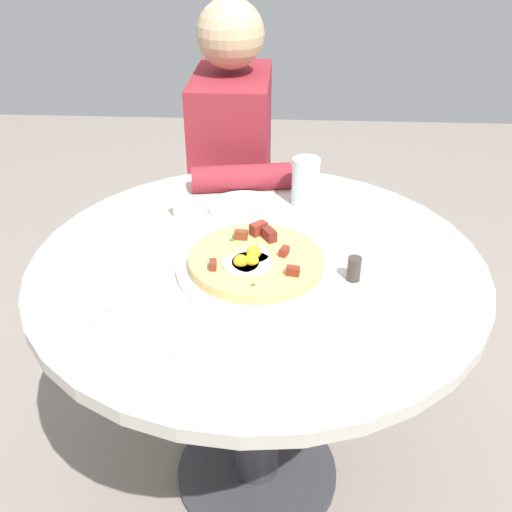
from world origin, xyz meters
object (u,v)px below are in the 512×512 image
(salt_shaker, at_px, (178,207))
(bread_plate, at_px, (244,207))
(person_seated, at_px, (234,208))
(fork, at_px, (124,339))
(water_glass, at_px, (305,182))
(pepper_shaker, at_px, (354,269))
(knife, at_px, (141,329))
(dining_table, at_px, (257,320))
(pizza_plate, at_px, (255,268))
(breakfast_pizza, at_px, (254,260))

(salt_shaker, bearing_deg, bread_plate, 105.62)
(person_seated, relative_size, salt_shaker, 23.12)
(person_seated, xyz_separation_m, fork, (0.90, -0.11, 0.20))
(fork, relative_size, water_glass, 1.51)
(fork, relative_size, salt_shaker, 3.67)
(bread_plate, distance_m, pepper_shaker, 0.38)
(bread_plate, xyz_separation_m, water_glass, (-0.04, 0.15, 0.05))
(water_glass, height_order, salt_shaker, water_glass)
(bread_plate, height_order, knife, bread_plate)
(salt_shaker, bearing_deg, pepper_shaker, 57.54)
(bread_plate, bearing_deg, dining_table, 11.28)
(water_glass, xyz_separation_m, pepper_shaker, (0.34, 0.09, -0.03))
(dining_table, xyz_separation_m, pepper_shaker, (0.07, 0.20, 0.19))
(knife, bearing_deg, fork, -90.00)
(fork, bearing_deg, knife, 90.00)
(person_seated, bearing_deg, salt_shaker, -11.90)
(bread_plate, xyz_separation_m, pepper_shaker, (0.30, 0.24, 0.02))
(knife, relative_size, pepper_shaker, 3.53)
(dining_table, relative_size, pepper_shaker, 18.95)
(pizza_plate, relative_size, fork, 1.82)
(breakfast_pizza, bearing_deg, knife, -41.72)
(pepper_shaker, bearing_deg, knife, -64.07)
(pizza_plate, xyz_separation_m, water_glass, (-0.31, 0.11, 0.05))
(pizza_plate, relative_size, bread_plate, 1.87)
(pizza_plate, distance_m, fork, 0.32)
(knife, xyz_separation_m, pepper_shaker, (-0.19, 0.39, 0.02))
(pizza_plate, height_order, salt_shaker, salt_shaker)
(fork, bearing_deg, salt_shaker, 127.61)
(person_seated, relative_size, knife, 6.31)
(bread_plate, relative_size, water_glass, 1.48)
(salt_shaker, bearing_deg, person_seated, 168.10)
(salt_shaker, height_order, pepper_shaker, pepper_shaker)
(breakfast_pizza, xyz_separation_m, salt_shaker, (-0.23, -0.20, -0.00))
(bread_plate, height_order, fork, bread_plate)
(pizza_plate, xyz_separation_m, knife, (0.21, -0.19, 0.00))
(bread_plate, relative_size, salt_shaker, 3.58)
(knife, relative_size, salt_shaker, 3.67)
(fork, height_order, pepper_shaker, pepper_shaker)
(person_seated, distance_m, pepper_shaker, 0.78)
(bread_plate, xyz_separation_m, salt_shaker, (0.04, -0.15, 0.02))
(dining_table, xyz_separation_m, pizza_plate, (0.05, -0.00, 0.17))
(breakfast_pizza, relative_size, knife, 1.54)
(person_seated, xyz_separation_m, water_glass, (0.35, 0.21, 0.26))
(dining_table, distance_m, fork, 0.40)
(breakfast_pizza, xyz_separation_m, knife, (0.21, -0.19, -0.02))
(breakfast_pizza, relative_size, water_glass, 2.33)
(fork, distance_m, knife, 0.04)
(person_seated, distance_m, breakfast_pizza, 0.71)
(knife, xyz_separation_m, salt_shaker, (-0.44, -0.01, 0.02))
(person_seated, xyz_separation_m, breakfast_pizza, (0.66, 0.10, 0.22))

